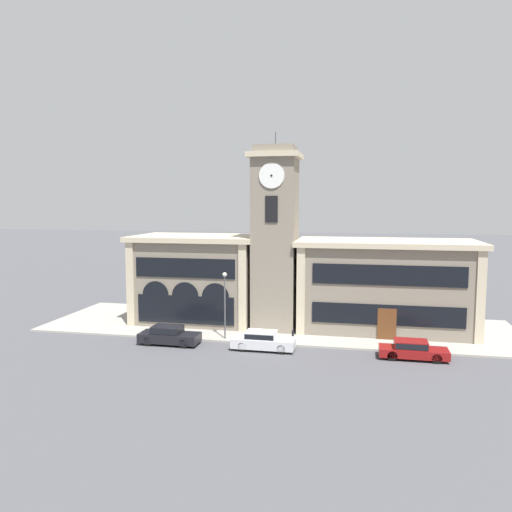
# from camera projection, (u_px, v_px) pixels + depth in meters

# --- Properties ---
(ground_plane) EXTENTS (300.00, 300.00, 0.00)m
(ground_plane) POSITION_uv_depth(u_px,v_px,m) (264.00, 345.00, 39.74)
(ground_plane) COLOR #4C4C51
(sidewalk_kerb) EXTENTS (42.01, 12.12, 0.15)m
(sidewalk_kerb) POSITION_uv_depth(u_px,v_px,m) (277.00, 326.00, 45.63)
(sidewalk_kerb) COLOR #A39E93
(sidewalk_kerb) RESTS_ON ground_plane
(clock_tower) EXTENTS (4.42, 4.42, 17.33)m
(clock_tower) POSITION_uv_depth(u_px,v_px,m) (275.00, 239.00, 43.70)
(clock_tower) COLOR gray
(clock_tower) RESTS_ON ground_plane
(town_hall_left_wing) EXTENTS (11.80, 7.71, 8.21)m
(town_hall_left_wing) POSITION_uv_depth(u_px,v_px,m) (198.00, 278.00, 47.25)
(town_hall_left_wing) COLOR gray
(town_hall_left_wing) RESTS_ON ground_plane
(town_hall_right_wing) EXTENTS (15.55, 7.71, 8.02)m
(town_hall_right_wing) POSITION_uv_depth(u_px,v_px,m) (385.00, 285.00, 43.80)
(town_hall_right_wing) COLOR gray
(town_hall_right_wing) RESTS_ON ground_plane
(parked_car_near) EXTENTS (4.83, 1.92, 1.48)m
(parked_car_near) POSITION_uv_depth(u_px,v_px,m) (169.00, 335.00, 39.86)
(parked_car_near) COLOR black
(parked_car_near) RESTS_ON ground_plane
(parked_car_mid) EXTENTS (4.85, 1.86, 1.43)m
(parked_car_mid) POSITION_uv_depth(u_px,v_px,m) (263.00, 340.00, 38.33)
(parked_car_mid) COLOR silver
(parked_car_mid) RESTS_ON ground_plane
(parked_car_far) EXTENTS (4.88, 1.83, 1.36)m
(parked_car_far) POSITION_uv_depth(u_px,v_px,m) (412.00, 349.00, 36.11)
(parked_car_far) COLOR maroon
(parked_car_far) RESTS_ON ground_plane
(street_lamp) EXTENTS (0.36, 0.36, 5.49)m
(street_lamp) POSITION_uv_depth(u_px,v_px,m) (225.00, 295.00, 40.68)
(street_lamp) COLOR #4C4C51
(street_lamp) RESTS_ON sidewalk_kerb
(bollard) EXTENTS (0.18, 0.18, 1.06)m
(bollard) POSITION_uv_depth(u_px,v_px,m) (293.00, 336.00, 39.79)
(bollard) COLOR black
(bollard) RESTS_ON sidewalk_kerb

